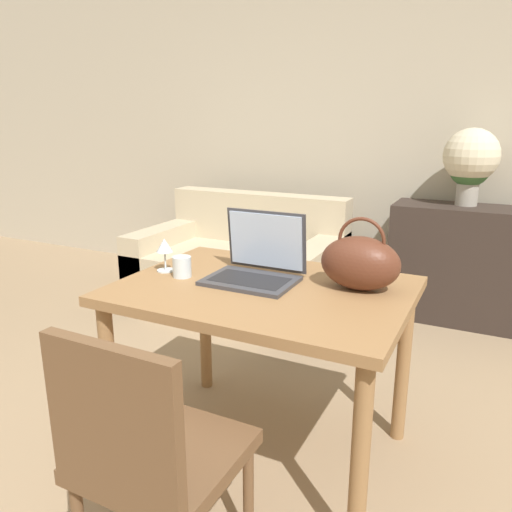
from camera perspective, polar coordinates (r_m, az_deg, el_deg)
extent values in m
cube|color=#BCB29E|center=(4.05, 14.79, 14.30)|extent=(10.00, 0.06, 2.70)
cube|color=olive|center=(1.99, 0.85, -3.99)|extent=(1.14, 0.83, 0.04)
cylinder|color=olive|center=(2.15, -16.31, -14.25)|extent=(0.06, 0.06, 0.72)
cylinder|color=olive|center=(1.73, 11.77, -22.16)|extent=(0.06, 0.06, 0.72)
cylinder|color=olive|center=(2.65, -5.83, -7.73)|extent=(0.06, 0.06, 0.72)
cylinder|color=olive|center=(2.32, 16.45, -11.89)|extent=(0.06, 0.06, 0.72)
cube|color=brown|center=(1.64, -10.34, -21.48)|extent=(0.44, 0.44, 0.05)
cube|color=brown|center=(1.38, -16.07, -17.70)|extent=(0.42, 0.04, 0.42)
cylinder|color=brown|center=(1.98, -11.15, -22.23)|extent=(0.04, 0.04, 0.40)
cylinder|color=brown|center=(1.82, -0.88, -25.88)|extent=(0.04, 0.04, 0.40)
cube|color=#C1B293|center=(3.84, -2.15, -2.57)|extent=(1.50, 0.95, 0.42)
cube|color=#C1B293|center=(4.06, 0.31, 4.42)|extent=(1.50, 0.20, 0.40)
cube|color=#C1B293|center=(4.16, -10.04, -0.38)|extent=(0.20, 0.95, 0.56)
cube|color=#C1B293|center=(3.57, 7.03, -2.93)|extent=(0.20, 0.95, 0.56)
cube|color=#332823|center=(3.78, 22.85, -0.95)|extent=(1.02, 0.40, 0.82)
cube|color=#38383D|center=(2.02, -0.66, -2.85)|extent=(0.36, 0.26, 0.02)
cube|color=black|center=(2.02, -0.75, -2.67)|extent=(0.31, 0.17, 0.00)
cube|color=#38383D|center=(2.12, 1.18, 1.80)|extent=(0.36, 0.03, 0.26)
cube|color=silver|center=(2.11, 1.09, 1.78)|extent=(0.33, 0.03, 0.23)
cylinder|color=silver|center=(2.11, -8.46, -1.22)|extent=(0.08, 0.08, 0.09)
cylinder|color=silver|center=(2.21, -10.28, -1.62)|extent=(0.08, 0.08, 0.01)
cylinder|color=silver|center=(2.20, -10.33, -0.54)|extent=(0.01, 0.01, 0.08)
cone|color=silver|center=(2.18, -10.42, 1.22)|extent=(0.07, 0.07, 0.06)
ellipsoid|color=#592D1E|center=(1.96, 11.82, -0.82)|extent=(0.31, 0.19, 0.21)
torus|color=#592D1E|center=(1.94, 11.96, 1.71)|extent=(0.18, 0.01, 0.18)
cylinder|color=#9E998E|center=(3.72, 23.00, 6.88)|extent=(0.14, 0.14, 0.20)
sphere|color=#3D6B38|center=(3.71, 23.27, 9.37)|extent=(0.27, 0.27, 0.27)
sphere|color=beige|center=(3.70, 23.39, 10.49)|extent=(0.37, 0.37, 0.37)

